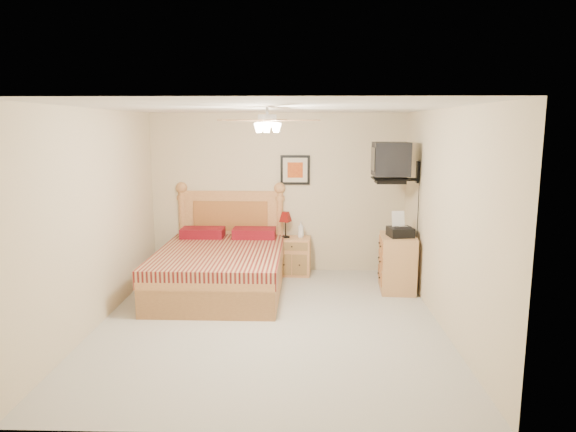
% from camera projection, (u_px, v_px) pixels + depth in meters
% --- Properties ---
extents(floor, '(4.50, 4.50, 0.00)m').
position_uv_depth(floor, '(270.00, 322.00, 6.10)').
color(floor, '#AAA69A').
rests_on(floor, ground).
extents(ceiling, '(4.00, 4.50, 0.04)m').
position_uv_depth(ceiling, '(268.00, 108.00, 5.67)').
color(ceiling, white).
rests_on(ceiling, ground).
extents(wall_back, '(4.00, 0.04, 2.50)m').
position_uv_depth(wall_back, '(278.00, 193.00, 8.10)').
color(wall_back, beige).
rests_on(wall_back, ground).
extents(wall_front, '(4.00, 0.04, 2.50)m').
position_uv_depth(wall_front, '(249.00, 275.00, 3.67)').
color(wall_front, beige).
rests_on(wall_front, ground).
extents(wall_left, '(0.04, 4.50, 2.50)m').
position_uv_depth(wall_left, '(97.00, 218.00, 5.94)').
color(wall_left, beige).
rests_on(wall_left, ground).
extents(wall_right, '(0.04, 4.50, 2.50)m').
position_uv_depth(wall_right, '(444.00, 220.00, 5.83)').
color(wall_right, beige).
rests_on(wall_right, ground).
extents(bed, '(1.70, 2.22, 1.43)m').
position_uv_depth(bed, '(220.00, 242.00, 7.10)').
color(bed, '#B27444').
rests_on(bed, ground).
extents(nightstand, '(0.57, 0.44, 0.58)m').
position_uv_depth(nightstand, '(293.00, 256.00, 8.02)').
color(nightstand, '#C37746').
rests_on(nightstand, ground).
extents(table_lamp, '(0.29, 0.29, 0.40)m').
position_uv_depth(table_lamp, '(285.00, 225.00, 7.96)').
color(table_lamp, '#630A07').
rests_on(table_lamp, nightstand).
extents(lotion_bottle, '(0.11, 0.11, 0.25)m').
position_uv_depth(lotion_bottle, '(301.00, 229.00, 7.98)').
color(lotion_bottle, silver).
rests_on(lotion_bottle, nightstand).
extents(framed_picture, '(0.46, 0.04, 0.46)m').
position_uv_depth(framed_picture, '(295.00, 170.00, 8.01)').
color(framed_picture, black).
rests_on(framed_picture, wall_back).
extents(dresser, '(0.51, 0.70, 0.79)m').
position_uv_depth(dresser, '(397.00, 263.00, 7.23)').
color(dresser, '#B0854D').
rests_on(dresser, ground).
extents(fax_machine, '(0.37, 0.39, 0.34)m').
position_uv_depth(fax_machine, '(401.00, 224.00, 7.06)').
color(fax_machine, black).
rests_on(fax_machine, dresser).
extents(magazine_lower, '(0.22, 0.28, 0.02)m').
position_uv_depth(magazine_lower, '(395.00, 231.00, 7.42)').
color(magazine_lower, beige).
rests_on(magazine_lower, dresser).
extents(magazine_upper, '(0.24, 0.29, 0.02)m').
position_uv_depth(magazine_upper, '(397.00, 229.00, 7.42)').
color(magazine_upper, gray).
rests_on(magazine_upper, magazine_lower).
extents(wall_tv, '(0.56, 0.46, 0.58)m').
position_uv_depth(wall_tv, '(402.00, 162.00, 7.06)').
color(wall_tv, black).
rests_on(wall_tv, wall_right).
extents(ceiling_fan, '(1.14, 1.14, 0.28)m').
position_uv_depth(ceiling_fan, '(267.00, 120.00, 5.50)').
color(ceiling_fan, silver).
rests_on(ceiling_fan, ceiling).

